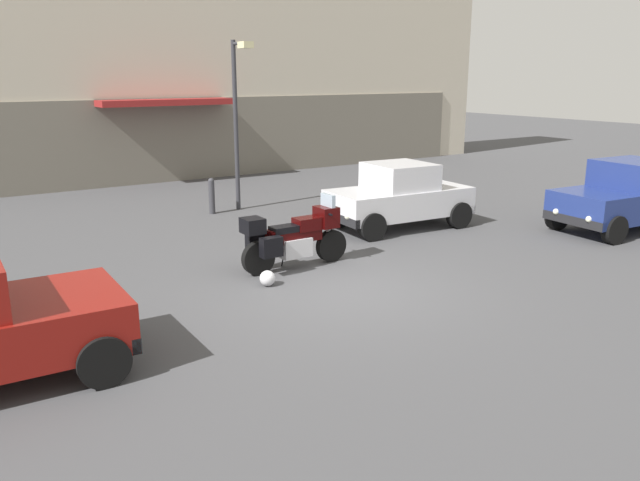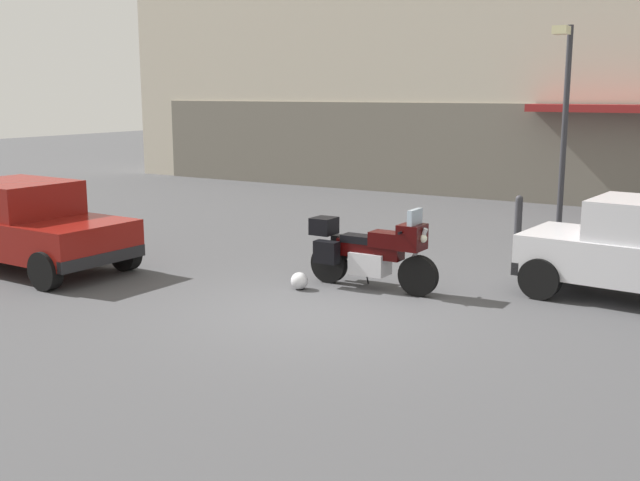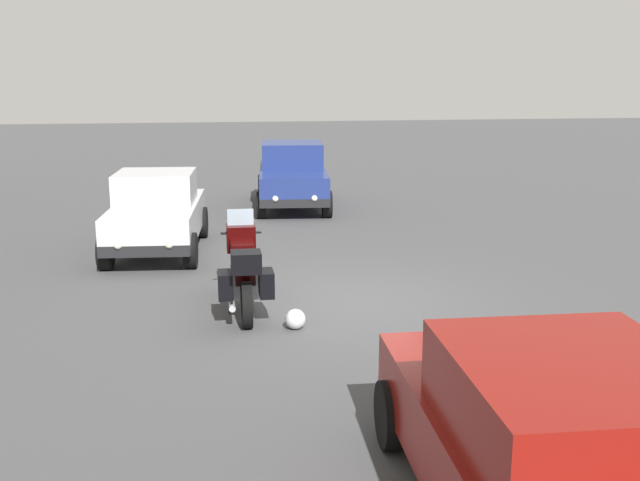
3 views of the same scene
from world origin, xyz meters
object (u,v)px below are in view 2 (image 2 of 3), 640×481
(motorcycle, at_px, (370,251))
(streetlamp_curbside, at_px, (564,112))
(car_compact_side, at_px, (640,252))
(helmet, at_px, (299,281))
(bollard_curbside, at_px, (518,216))
(car_sedan_far, at_px, (19,224))

(motorcycle, height_order, streetlamp_curbside, streetlamp_curbside)
(car_compact_side, bearing_deg, streetlamp_curbside, -55.74)
(car_compact_side, bearing_deg, helmet, 28.25)
(helmet, distance_m, car_compact_side, 5.24)
(car_compact_side, height_order, bollard_curbside, car_compact_side)
(car_compact_side, xyz_separation_m, streetlamp_curbside, (-2.25, 3.93, 1.96))
(car_compact_side, distance_m, streetlamp_curbside, 4.94)
(motorcycle, height_order, helmet, motorcycle)
(helmet, bearing_deg, motorcycle, 34.60)
(helmet, bearing_deg, car_compact_side, 23.85)
(motorcycle, height_order, bollard_curbside, motorcycle)
(bollard_curbside, bearing_deg, motorcycle, -97.74)
(helmet, bearing_deg, streetlamp_curbside, 67.46)
(car_compact_side, relative_size, bollard_curbside, 3.73)
(car_compact_side, bearing_deg, bollard_curbside, -47.64)
(motorcycle, bearing_deg, car_compact_side, 21.10)
(motorcycle, bearing_deg, bollard_curbside, 82.48)
(motorcycle, distance_m, car_compact_side, 4.09)
(car_sedan_far, bearing_deg, bollard_curbside, -131.29)
(motorcycle, bearing_deg, streetlamp_curbside, 73.99)
(car_sedan_far, distance_m, streetlamp_curbside, 10.81)
(motorcycle, xyz_separation_m, helmet, (-0.94, -0.65, -0.48))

